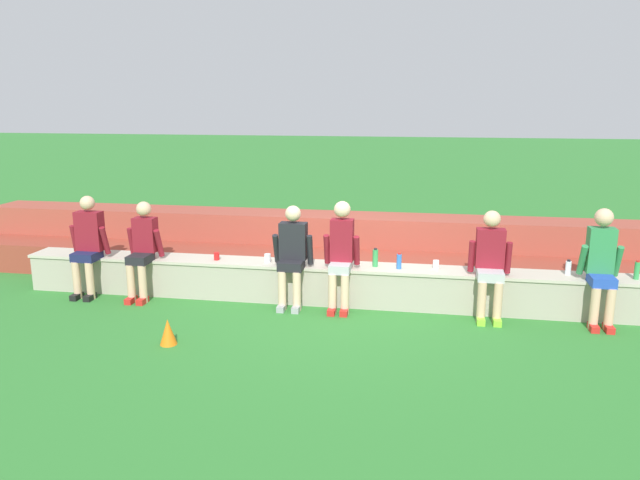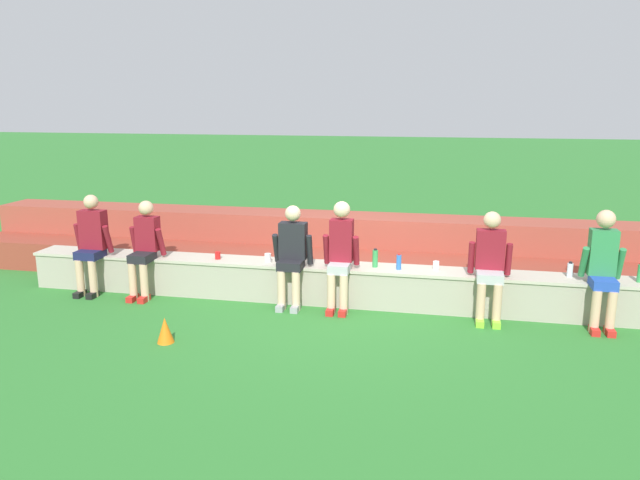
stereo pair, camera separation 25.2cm
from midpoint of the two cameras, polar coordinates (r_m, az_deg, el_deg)
ground_plane at (r=8.28m, az=2.92°, el=-6.48°), size 80.00×80.00×0.00m
stone_seating_wall at (r=8.41m, az=3.19°, el=-4.10°), size 9.36×0.52×0.54m
brick_bleachers at (r=9.73m, az=4.45°, el=-1.11°), size 12.95×1.53×0.94m
person_far_left at (r=9.30m, az=-20.08°, el=-0.09°), size 0.55×0.53×1.44m
person_left_of_center at (r=8.93m, az=-15.47°, el=-0.56°), size 0.50×0.61×1.37m
person_center at (r=8.18m, az=-1.80°, el=-1.19°), size 0.55×0.53×1.39m
person_right_of_center at (r=8.05m, az=2.84°, el=-1.17°), size 0.48×0.55×1.46m
person_far_right at (r=8.01m, az=16.65°, el=-2.03°), size 0.54×0.59×1.40m
person_rightmost_edge at (r=8.22m, az=25.98°, el=-2.19°), size 0.50×0.59×1.47m
water_bottle_center_gap at (r=8.60m, az=28.74°, el=-2.76°), size 0.07×0.07×0.25m
water_bottle_near_right at (r=8.20m, az=8.34°, el=-2.06°), size 0.07×0.07×0.22m
water_bottle_near_left at (r=8.46m, az=23.34°, el=-2.61°), size 0.07×0.07×0.20m
water_bottle_mid_right at (r=8.27m, az=6.10°, el=-1.73°), size 0.07×0.07×0.26m
plastic_cup_right_end at (r=8.28m, az=11.77°, el=-2.37°), size 0.08×0.08×0.12m
plastic_cup_middle at (r=8.51m, az=-4.11°, el=-1.69°), size 0.09×0.09×0.12m
plastic_cup_left_end at (r=8.75m, az=-8.83°, el=-1.45°), size 0.08×0.08×0.11m
sports_cone at (r=7.30m, az=-13.46°, el=-8.28°), size 0.20×0.20×0.31m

